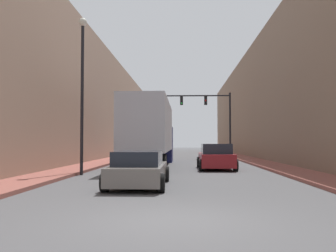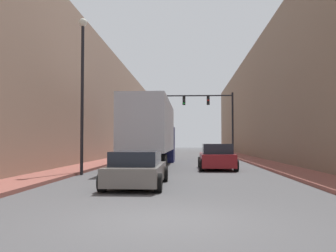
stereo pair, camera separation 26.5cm
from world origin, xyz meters
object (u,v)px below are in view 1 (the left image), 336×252
Objects in this scene: semi_truck at (151,132)px; street_lamp at (82,76)px; sedan_car at (139,169)px; suv_car at (216,157)px; traffic_signal_gantry at (213,112)px.

semi_truck is 7.87m from street_lamp.
suv_car is (3.68, 8.87, 0.10)m from sedan_car.
sedan_car is 7.33m from street_lamp.
street_lamp is at bearing -112.54° from traffic_signal_gantry.
traffic_signal_gantry is (5.22, 12.93, 2.33)m from semi_truck.
semi_truck reaches higher than suv_car.
semi_truck is 11.59m from sedan_car.
traffic_signal_gantry is 0.94× the size of street_lamp.
traffic_signal_gantry is 21.34m from street_lamp.
traffic_signal_gantry reaches higher than suv_car.
semi_truck is 1.87× the size of traffic_signal_gantry.
sedan_car is at bearing -100.86° from traffic_signal_gantry.
traffic_signal_gantry is (4.68, 24.38, 4.07)m from sedan_car.
semi_truck is 5.21m from suv_car.
suv_car is 9.38m from street_lamp.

